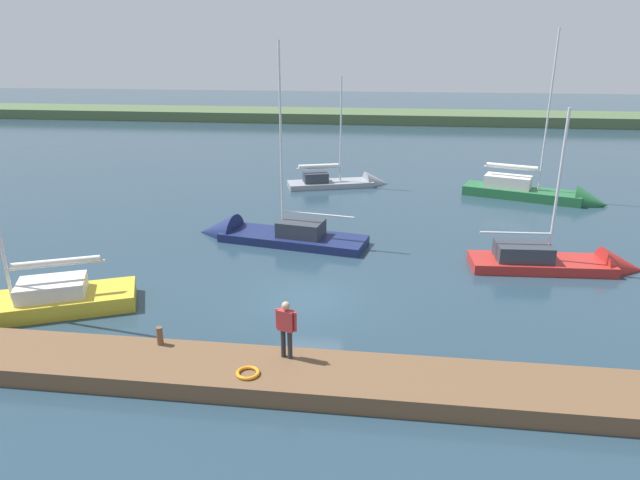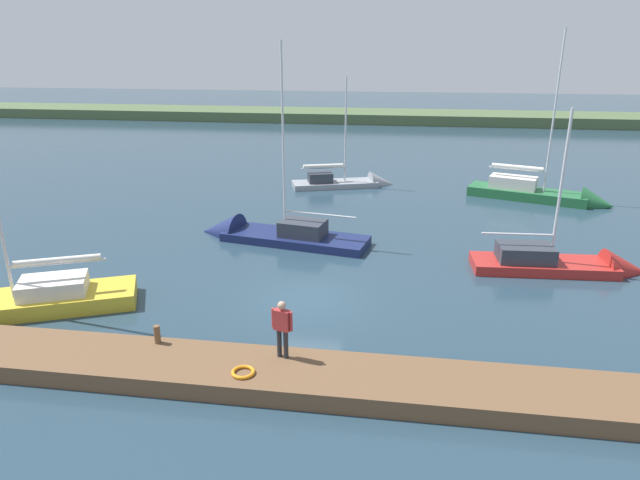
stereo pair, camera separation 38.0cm
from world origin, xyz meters
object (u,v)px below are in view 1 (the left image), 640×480
life_ring_buoy (248,373)px  sailboat_outer_mooring (263,237)px  person_on_dock (286,325)px  sailboat_far_left (568,266)px  mooring_post_near (160,336)px  sailboat_far_right (347,184)px  sailboat_near_dock (4,310)px  sailboat_inner_slip (541,195)px

life_ring_buoy → sailboat_outer_mooring: size_ratio=0.06×
life_ring_buoy → person_on_dock: size_ratio=0.37×
sailboat_outer_mooring → person_on_dock: 12.13m
sailboat_far_left → mooring_post_near: bearing=-150.5°
person_on_dock → sailboat_far_right: bearing=16.9°
sailboat_near_dock → person_on_dock: 10.94m
mooring_post_near → sailboat_near_dock: sailboat_near_dock is taller
person_on_dock → sailboat_inner_slip: bearing=-13.3°
mooring_post_near → life_ring_buoy: size_ratio=0.86×
life_ring_buoy → sailboat_far_right: bearing=-91.7°
sailboat_near_dock → sailboat_far_right: bearing=-140.3°
mooring_post_near → sailboat_far_left: (-14.33, -9.16, -0.65)m
sailboat_inner_slip → sailboat_far_right: sailboat_inner_slip is taller
sailboat_near_dock → sailboat_far_left: sailboat_near_dock is taller
mooring_post_near → person_on_dock: (-3.92, 0.24, 0.74)m
sailboat_outer_mooring → sailboat_near_dock: bearing=62.8°
person_on_dock → sailboat_outer_mooring: bearing=32.7°
sailboat_far_left → sailboat_far_right: sailboat_far_right is taller
sailboat_near_dock → sailboat_inner_slip: (-22.62, -18.70, 0.06)m
sailboat_outer_mooring → person_on_dock: sailboat_outer_mooring is taller
life_ring_buoy → sailboat_far_left: (-11.31, -10.43, -0.41)m
sailboat_far_left → sailboat_near_dock: bearing=-164.5°
sailboat_inner_slip → sailboat_outer_mooring: sailboat_inner_slip is taller
mooring_post_near → person_on_dock: 3.99m
mooring_post_near → sailboat_outer_mooring: 11.37m
sailboat_outer_mooring → life_ring_buoy: bearing=112.0°
mooring_post_near → life_ring_buoy: mooring_post_near is taller
life_ring_buoy → sailboat_far_left: bearing=-137.3°
mooring_post_near → sailboat_outer_mooring: sailboat_outer_mooring is taller
sailboat_inner_slip → sailboat_outer_mooring: size_ratio=1.05×
sailboat_far_left → person_on_dock: 14.10m
sailboat_outer_mooring → sailboat_far_right: (-3.20, -11.61, -0.01)m
mooring_post_near → sailboat_far_left: size_ratio=0.07×
sailboat_far_left → sailboat_outer_mooring: bearing=168.0°
life_ring_buoy → sailboat_inner_slip: sailboat_inner_slip is taller
sailboat_near_dock → sailboat_outer_mooring: sailboat_outer_mooring is taller
sailboat_inner_slip → person_on_dock: (12.01, 21.04, 1.28)m
mooring_post_near → sailboat_inner_slip: (-15.93, -20.80, -0.54)m
mooring_post_near → sailboat_far_right: (-3.76, -22.94, -0.72)m
life_ring_buoy → sailboat_far_left: size_ratio=0.09×
sailboat_far_right → sailboat_near_dock: bearing=-134.7°
sailboat_far_right → person_on_dock: 23.23m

